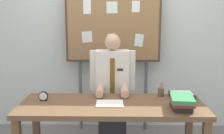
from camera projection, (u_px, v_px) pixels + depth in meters
name	position (u px, v px, depth m)	size (l,w,h in m)	color
back_wall	(113.00, 35.00, 3.89)	(6.40, 0.08, 2.70)	silver
desk	(112.00, 111.00, 2.82)	(1.90, 0.72, 0.74)	brown
person	(113.00, 95.00, 3.37)	(0.55, 0.56, 1.41)	#2D2D33
bulletin_board	(113.00, 25.00, 3.66)	(1.28, 0.09, 2.07)	#4C3823
book_stack	(182.00, 102.00, 2.62)	(0.24, 0.32, 0.13)	#262626
open_notebook	(110.00, 104.00, 2.79)	(0.27, 0.22, 0.01)	white
desk_clock	(43.00, 96.00, 2.89)	(0.10, 0.04, 0.10)	black
pen_holder	(161.00, 92.00, 3.05)	(0.07, 0.07, 0.16)	brown
paper_tray	(182.00, 95.00, 3.00)	(0.26, 0.20, 0.06)	#333338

